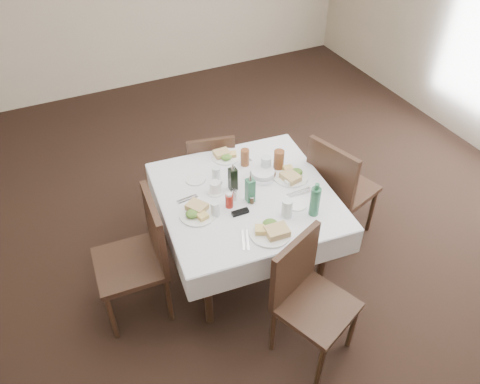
{
  "coord_description": "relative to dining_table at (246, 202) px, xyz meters",
  "views": [
    {
      "loc": [
        -1.29,
        -2.43,
        3.06
      ],
      "look_at": [
        -0.16,
        -0.04,
        0.8
      ],
      "focal_mm": 35.0,
      "sensor_mm": 36.0,
      "label": 1
    }
  ],
  "objects": [
    {
      "name": "ground_plane",
      "position": [
        0.11,
        0.04,
        -0.68
      ],
      "size": [
        7.0,
        7.0,
        0.0
      ],
      "primitive_type": "plane",
      "color": "black"
    },
    {
      "name": "room_shell",
      "position": [
        0.11,
        0.04,
        1.03
      ],
      "size": [
        6.04,
        7.04,
        2.8
      ],
      "color": "beige",
      "rests_on": "ground"
    },
    {
      "name": "dining_table",
      "position": [
        0.0,
        0.0,
        0.0
      ],
      "size": [
        1.39,
        1.39,
        0.76
      ],
      "color": "black",
      "rests_on": "ground"
    },
    {
      "name": "chair_north",
      "position": [
        0.01,
        0.74,
        -0.18
      ],
      "size": [
        0.49,
        0.49,
        0.87
      ],
      "color": "black",
      "rests_on": "ground"
    },
    {
      "name": "chair_south",
      "position": [
        0.03,
        -0.85,
        -0.13
      ],
      "size": [
        0.6,
        0.6,
        0.97
      ],
      "color": "black",
      "rests_on": "ground"
    },
    {
      "name": "chair_east",
      "position": [
        0.83,
        -0.03,
        -0.1
      ],
      "size": [
        0.6,
        0.6,
        1.01
      ],
      "color": "black",
      "rests_on": "ground"
    },
    {
      "name": "chair_west",
      "position": [
        -0.85,
        -0.06,
        -0.1
      ],
      "size": [
        0.51,
        0.51,
        1.02
      ],
      "color": "black",
      "rests_on": "ground"
    },
    {
      "name": "meal_north",
      "position": [
        0.05,
        0.49,
        0.1
      ],
      "size": [
        0.24,
        0.24,
        0.05
      ],
      "color": "white",
      "rests_on": "dining_table"
    },
    {
      "name": "meal_south",
      "position": [
        -0.02,
        -0.44,
        0.11
      ],
      "size": [
        0.3,
        0.3,
        0.06
      ],
      "color": "white",
      "rests_on": "dining_table"
    },
    {
      "name": "meal_east",
      "position": [
        0.41,
        0.03,
        0.11
      ],
      "size": [
        0.28,
        0.28,
        0.06
      ],
      "color": "white",
      "rests_on": "dining_table"
    },
    {
      "name": "meal_west",
      "position": [
        -0.41,
        -0.05,
        0.11
      ],
      "size": [
        0.27,
        0.27,
        0.06
      ],
      "color": "white",
      "rests_on": "dining_table"
    },
    {
      "name": "side_plate_a",
      "position": [
        -0.28,
        0.32,
        0.09
      ],
      "size": [
        0.16,
        0.16,
        0.01
      ],
      "color": "white",
      "rests_on": "dining_table"
    },
    {
      "name": "side_plate_b",
      "position": [
        0.28,
        -0.27,
        0.09
      ],
      "size": [
        0.15,
        0.15,
        0.01
      ],
      "color": "white",
      "rests_on": "dining_table"
    },
    {
      "name": "water_n",
      "position": [
        -0.13,
        0.25,
        0.14
      ],
      "size": [
        0.06,
        0.06,
        0.12
      ],
      "color": "silver",
      "rests_on": "dining_table"
    },
    {
      "name": "water_s",
      "position": [
        0.16,
        -0.34,
        0.15
      ],
      "size": [
        0.08,
        0.08,
        0.14
      ],
      "color": "silver",
      "rests_on": "dining_table"
    },
    {
      "name": "water_e",
      "position": [
        0.26,
        0.17,
        0.16
      ],
      "size": [
        0.08,
        0.08,
        0.15
      ],
      "color": "silver",
      "rests_on": "dining_table"
    },
    {
      "name": "water_w",
      "position": [
        -0.3,
        -0.11,
        0.14
      ],
      "size": [
        0.06,
        0.06,
        0.12
      ],
      "color": "silver",
      "rests_on": "dining_table"
    },
    {
      "name": "iced_tea_a",
      "position": [
        0.15,
        0.33,
        0.16
      ],
      "size": [
        0.07,
        0.07,
        0.15
      ],
      "color": "brown",
      "rests_on": "dining_table"
    },
    {
      "name": "iced_tea_b",
      "position": [
        0.37,
        0.17,
        0.17
      ],
      "size": [
        0.08,
        0.08,
        0.17
      ],
      "color": "brown",
      "rests_on": "dining_table"
    },
    {
      "name": "bread_basket",
      "position": [
        0.21,
        0.12,
        0.12
      ],
      "size": [
        0.2,
        0.2,
        0.07
      ],
      "color": "silver",
      "rests_on": "dining_table"
    },
    {
      "name": "oil_cruet_dark",
      "position": [
        -0.06,
        0.1,
        0.19
      ],
      "size": [
        0.06,
        0.06,
        0.24
      ],
      "color": "black",
      "rests_on": "dining_table"
    },
    {
      "name": "oil_cruet_green",
      "position": [
        -0.0,
        -0.08,
        0.19
      ],
      "size": [
        0.06,
        0.06,
        0.25
      ],
      "color": "#286645",
      "rests_on": "dining_table"
    },
    {
      "name": "ketchup_bottle",
      "position": [
        -0.17,
        -0.07,
        0.14
      ],
      "size": [
        0.06,
        0.06,
        0.12
      ],
      "color": "maroon",
      "rests_on": "dining_table"
    },
    {
      "name": "salt_shaker",
      "position": [
        -0.1,
        -0.02,
        0.13
      ],
      "size": [
        0.04,
        0.04,
        0.09
      ],
      "color": "white",
      "rests_on": "dining_table"
    },
    {
      "name": "pepper_shaker",
      "position": [
        -0.01,
        -0.11,
        0.12
      ],
      "size": [
        0.03,
        0.03,
        0.07
      ],
      "color": "#3C2D1A",
      "rests_on": "dining_table"
    },
    {
      "name": "coffee_mug",
      "position": [
        -0.2,
        0.12,
        0.13
      ],
      "size": [
        0.14,
        0.13,
        0.1
      ],
      "color": "white",
      "rests_on": "dining_table"
    },
    {
      "name": "sunglasses",
      "position": [
        -0.13,
        -0.18,
        0.1
      ],
      "size": [
        0.13,
        0.04,
        0.03
      ],
      "color": "black",
      "rests_on": "dining_table"
    },
    {
      "name": "green_bottle",
      "position": [
        0.34,
        -0.4,
        0.2
      ],
      "size": [
        0.07,
        0.07,
        0.27
      ],
      "color": "#286645",
      "rests_on": "dining_table"
    },
    {
      "name": "sugar_caddy",
      "position": [
        0.36,
        -0.05,
        0.11
      ],
      "size": [
        0.09,
        0.06,
        0.04
      ],
      "color": "white",
      "rests_on": "dining_table"
    },
    {
      "name": "cutlery_n",
      "position": [
        0.2,
        0.42,
        0.09
      ],
      "size": [
        0.07,
        0.16,
        0.01
      ],
      "color": "silver",
      "rests_on": "dining_table"
    },
    {
      "name": "cutlery_s",
      "position": [
        -0.21,
        -0.43,
        0.09
      ],
      "size": [
        0.12,
        0.19,
        0.01
      ],
      "color": "silver",
      "rests_on": "dining_table"
    },
    {
      "name": "cutlery_e",
      "position": [
        0.37,
        -0.17,
        0.09
      ],
      "size": [
        0.2,
        0.05,
        0.01
      ],
      "color": "silver",
      "rests_on": "dining_table"
    },
    {
      "name": "cutlery_w",
      "position": [
        -0.42,
        0.13,
        0.09
      ],
      "size": [
        0.16,
        0.05,
        0.01
      ],
      "color": "silver",
      "rests_on": "dining_table"
    }
  ]
}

